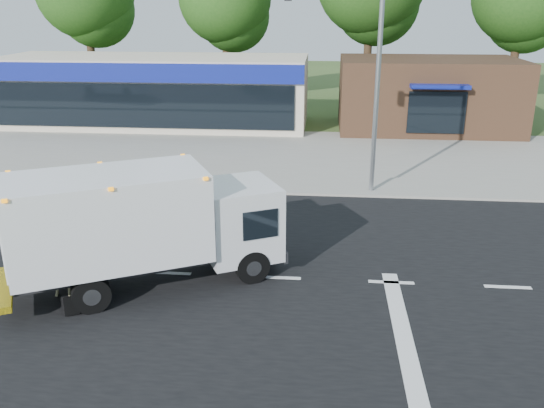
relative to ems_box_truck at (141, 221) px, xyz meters
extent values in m
plane|color=#385123|center=(3.44, 0.68, -1.80)|extent=(120.00, 120.00, 0.00)
cube|color=black|center=(3.44, 0.68, -1.80)|extent=(60.00, 14.00, 0.02)
cube|color=gray|center=(3.44, 8.88, -1.74)|extent=(60.00, 2.40, 0.12)
cube|color=gray|center=(3.44, 14.68, -1.79)|extent=(60.00, 9.00, 0.02)
cube|color=silver|center=(-2.56, 0.68, -1.78)|extent=(1.20, 0.15, 0.01)
cube|color=silver|center=(0.44, 0.68, -1.78)|extent=(1.20, 0.15, 0.01)
cube|color=silver|center=(3.44, 0.68, -1.78)|extent=(1.20, 0.15, 0.01)
cube|color=silver|center=(6.44, 0.68, -1.78)|extent=(1.20, 0.15, 0.01)
cube|color=silver|center=(9.44, 0.68, -1.78)|extent=(1.20, 0.15, 0.01)
cube|color=silver|center=(6.44, -2.32, -1.78)|extent=(0.40, 7.00, 0.01)
cube|color=black|center=(-0.69, -0.35, -1.14)|extent=(4.66, 3.00, 0.33)
cube|color=silver|center=(2.32, 1.18, -0.33)|extent=(2.62, 2.68, 1.99)
cube|color=black|center=(3.12, 1.58, -0.14)|extent=(0.94, 1.67, 0.85)
cube|color=white|center=(-0.69, -0.35, 0.19)|extent=(5.27, 4.18, 2.23)
cube|color=silver|center=(-2.82, -1.43, 0.15)|extent=(0.91, 1.72, 1.80)
cube|color=yellow|center=(-2.97, -1.51, -1.28)|extent=(1.33, 2.18, 0.17)
cube|color=orange|center=(-0.69, -0.35, 1.29)|extent=(5.11, 4.13, 0.08)
cylinder|color=black|center=(1.95, 2.00, -1.35)|extent=(0.94, 0.67, 0.91)
cylinder|color=black|center=(2.77, 0.39, -1.35)|extent=(0.94, 0.67, 0.91)
cylinder|color=black|center=(-1.71, 0.20, -1.35)|extent=(0.94, 0.67, 0.91)
cylinder|color=black|center=(-0.85, -1.50, -1.35)|extent=(0.94, 0.67, 0.91)
imported|color=tan|center=(-1.91, -0.74, -0.93)|extent=(0.72, 0.57, 1.74)
sphere|color=white|center=(-1.91, -0.74, -0.09)|extent=(0.28, 0.28, 0.28)
cube|color=beige|center=(-5.56, 20.68, 0.20)|extent=(18.00, 6.00, 4.00)
cube|color=navy|center=(-5.56, 17.63, 1.60)|extent=(18.00, 0.30, 1.00)
cube|color=black|center=(-5.56, 17.63, -0.20)|extent=(17.00, 0.12, 2.40)
cube|color=#382316|center=(10.44, 20.68, 0.20)|extent=(10.00, 6.00, 4.00)
cube|color=navy|center=(10.44, 17.58, 1.10)|extent=(3.00, 1.20, 0.20)
cube|color=black|center=(10.44, 17.63, -0.30)|extent=(3.00, 0.12, 2.20)
cylinder|color=gray|center=(6.44, 8.28, 2.20)|extent=(0.18, 0.18, 8.00)
cylinder|color=#332114|center=(-12.56, 28.68, 1.87)|extent=(0.56, 0.56, 7.35)
sphere|color=#204D16|center=(-12.06, 29.18, 4.71)|extent=(5.46, 5.46, 5.46)
cylinder|color=#332114|center=(-2.56, 28.68, 1.63)|extent=(0.56, 0.56, 6.86)
sphere|color=#204D16|center=(-2.06, 29.18, 4.27)|extent=(5.10, 5.10, 5.10)
cylinder|color=#332114|center=(7.44, 28.68, 2.12)|extent=(0.56, 0.56, 7.84)
sphere|color=#204D16|center=(7.94, 29.18, 5.14)|extent=(5.82, 5.82, 5.82)
cylinder|color=#332114|center=(17.44, 28.68, 1.70)|extent=(0.56, 0.56, 7.00)
sphere|color=#204D16|center=(17.94, 29.18, 4.40)|extent=(5.20, 5.20, 5.20)
camera|label=1|loc=(4.53, -13.22, 5.25)|focal=38.00mm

